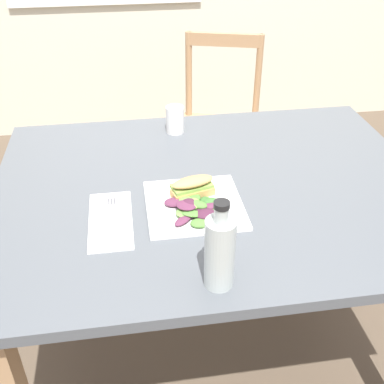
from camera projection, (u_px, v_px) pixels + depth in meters
The scene contains 10 objects.
ground_plane at pixel (244, 339), 1.80m from camera, with size 7.70×7.70×0.00m, color brown.
dining_table at pixel (213, 218), 1.41m from camera, with size 1.25×0.94×0.74m.
chair_wooden_far at pixel (219, 128), 2.31m from camera, with size 0.50×0.50×0.87m.
plate_lunch at pixel (194, 205), 1.25m from camera, with size 0.25×0.25×0.01m, color white.
sandwich_half_front at pixel (193, 186), 1.26m from camera, with size 0.12×0.08×0.06m.
salad_mixed_greens at pixel (195, 207), 1.21m from camera, with size 0.15×0.15×0.03m.
napkin_folded at pixel (111, 220), 1.20m from camera, with size 0.11×0.25×0.00m, color white.
fork_on_napkin at pixel (111, 215), 1.21m from camera, with size 0.03×0.19×0.00m.
bottle_cold_brew at pixel (220, 255), 0.97m from camera, with size 0.06×0.06×0.21m.
cup_extra_side at pixel (175, 120), 1.60m from camera, with size 0.06×0.06×0.09m, color white.
Camera 1 is at (-0.37, -1.14, 1.47)m, focal length 44.04 mm.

